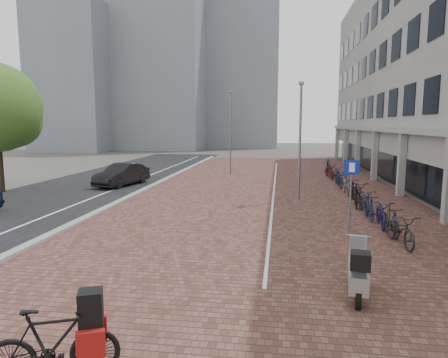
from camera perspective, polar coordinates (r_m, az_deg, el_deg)
ground at (r=12.55m, az=-3.87°, el=-9.64°), size 140.00×140.00×0.00m
plaza_brick at (r=24.01m, az=6.74°, el=-1.19°), size 14.50×42.00×0.04m
street_asphalt at (r=26.62m, az=-17.67°, el=-0.64°), size 8.00×50.00×0.03m
curb at (r=25.17m, az=-9.64°, el=-0.70°), size 0.35×42.00×0.14m
lane_line at (r=25.81m, az=-13.66°, el=-0.70°), size 0.12×44.00×0.00m
parking_line at (r=24.00m, az=7.22°, el=-1.15°), size 0.10×30.00×0.00m
bg_towers at (r=63.76m, az=-7.75°, el=17.01°), size 33.00×23.00×32.00m
car_dark at (r=25.30m, az=-14.41°, el=0.61°), size 2.39×4.36×1.36m
hero_bike at (r=6.77m, az=-23.35°, el=-20.80°), size 1.98×1.20×1.35m
scooter_front at (r=9.37m, az=18.69°, el=-12.21°), size 0.84×1.88×1.25m
parking_sign at (r=14.60m, az=17.77°, el=-0.58°), size 0.52×0.20×2.55m
lamp_near at (r=19.86m, az=10.83°, el=5.10°), size 0.12×0.12×5.72m
lamp_far at (r=29.70m, az=0.93°, el=6.51°), size 0.12×0.12×6.13m
bike_row at (r=22.89m, az=17.11°, el=-0.64°), size 1.24×21.47×1.05m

